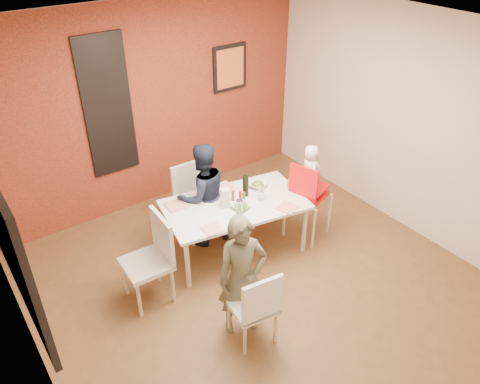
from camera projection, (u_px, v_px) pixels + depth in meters
ground at (256, 282)px, 5.25m from camera, size 4.50×4.50×0.00m
ceiling at (262, 37)px, 3.79m from camera, size 4.50×4.50×0.02m
wall_back at (152, 107)px, 6.06m from camera, size 4.50×0.02×2.70m
wall_front at (473, 327)px, 2.98m from camera, size 4.50×0.02×2.70m
wall_left at (14, 272)px, 3.41m from camera, size 0.02×4.50×2.70m
wall_right at (406, 123)px, 5.63m from camera, size 0.02×4.50×2.70m
brick_accent_wall at (153, 107)px, 6.05m from camera, size 4.50×0.02×2.70m
picture_window_frame at (5, 235)px, 3.46m from camera, size 0.05×1.70×1.30m
picture_window_pane at (7, 235)px, 3.47m from camera, size 0.02×1.55×1.15m
glassblock_strip at (108, 107)px, 5.66m from camera, size 0.55×0.03×1.70m
glassblock_surround at (108, 107)px, 5.66m from camera, size 0.60×0.03×1.76m
art_print_frame at (230, 68)px, 6.46m from camera, size 0.54×0.03×0.64m
art_print_canvas at (230, 68)px, 6.45m from camera, size 0.44×0.01×0.54m
dining_table at (235, 208)px, 5.42m from camera, size 1.75×1.18×0.67m
chair_near at (256, 305)px, 4.30m from camera, size 0.46×0.46×0.87m
chair_far at (193, 196)px, 5.79m from camera, size 0.44×0.44×0.93m
chair_left at (153, 255)px, 4.80m from camera, size 0.48×0.48×0.99m
high_chair at (307, 194)px, 5.63m from camera, size 0.55×0.55×1.06m
child_near at (242, 277)px, 4.38m from camera, size 0.55×0.45×1.31m
child_far at (203, 195)px, 5.55m from camera, size 0.69×0.56×1.32m
toddler at (310, 170)px, 5.49m from camera, size 0.30×0.36×0.64m
plate_near_left at (212, 229)px, 4.97m from camera, size 0.22×0.22×0.01m
plate_far_mid at (225, 188)px, 5.65m from camera, size 0.27×0.27×0.01m
plate_near_right at (288, 208)px, 5.30m from camera, size 0.26×0.26×0.01m
plate_far_left at (176, 205)px, 5.34m from camera, size 0.25×0.25×0.01m
salad_bowl_a at (241, 206)px, 5.29m from camera, size 0.25×0.25×0.05m
salad_bowl_b at (258, 185)px, 5.67m from camera, size 0.29×0.29×0.05m
wine_bottle at (246, 186)px, 5.46m from camera, size 0.07×0.07×0.27m
wine_glass_a at (239, 208)px, 5.12m from camera, size 0.07×0.07×0.21m
wine_glass_b at (261, 192)px, 5.40m from camera, size 0.07×0.07×0.20m
paper_towel_roll at (225, 198)px, 5.26m from camera, size 0.11×0.11×0.24m
condiment_red at (240, 196)px, 5.39m from camera, size 0.04×0.04×0.14m
condiment_green at (244, 197)px, 5.37m from camera, size 0.03×0.03×0.13m
condiment_brown at (233, 195)px, 5.40m from camera, size 0.04×0.04×0.14m
sippy_cup at (290, 184)px, 5.65m from camera, size 0.06×0.06×0.10m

